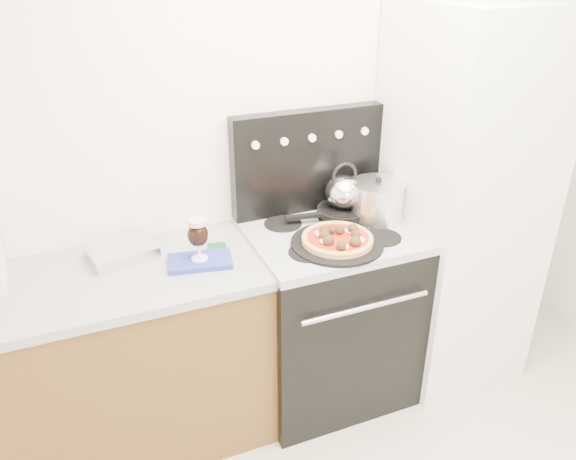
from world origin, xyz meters
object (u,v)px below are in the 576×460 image
fridge (459,203)px  beer_glass (198,239)px  base_cabinet (99,371)px  stove_body (328,316)px  pizza_pan (337,243)px  stock_pot (377,202)px  oven_mitt (200,261)px  pizza (337,237)px  tea_kettle (344,189)px  skillet (343,212)px

fridge → beer_glass: fridge is taller
base_cabinet → stove_body: stove_body is taller
pizza_pan → stock_pot: size_ratio=1.68×
oven_mitt → pizza: pizza is taller
fridge → oven_mitt: bearing=-179.9°
oven_mitt → tea_kettle: tea_kettle is taller
pizza → stock_pot: (0.29, 0.16, 0.05)m
beer_glass → tea_kettle: (0.75, 0.15, 0.05)m
stove_body → pizza_pan: pizza_pan is taller
fridge → oven_mitt: fridge is taller
base_cabinet → oven_mitt: 0.68m
pizza → skillet: bearing=57.9°
fridge → oven_mitt: (-1.33, -0.00, -0.04)m
skillet → tea_kettle: bearing=0.0°
stove_body → stock_pot: 0.63m
skillet → pizza_pan: bearing=-122.1°
base_cabinet → pizza: (1.07, -0.15, 0.53)m
pizza_pan → pizza: (0.00, 0.00, 0.03)m
stove_body → oven_mitt: size_ratio=3.30×
base_cabinet → stove_body: (1.10, -0.02, 0.01)m
base_cabinet → skillet: (1.23, 0.09, 0.51)m
tea_kettle → pizza: bearing=-126.2°
oven_mitt → stock_pot: 0.90m
stove_body → pizza_pan: 0.50m
base_cabinet → fridge: fridge is taller
beer_glass → stock_pot: beer_glass is taller
tea_kettle → oven_mitt: bearing=-173.1°
stove_body → skillet: bearing=44.5°
pizza → pizza_pan: bearing=0.0°
base_cabinet → beer_glass: (0.48, -0.05, 0.59)m
base_cabinet → stove_body: 1.11m
fridge → pizza_pan: fridge is taller
base_cabinet → stock_pot: stock_pot is taller
base_cabinet → beer_glass: 0.76m
fridge → stock_pot: 0.45m
tea_kettle → stock_pot: tea_kettle is taller
base_cabinet → tea_kettle: size_ratio=7.44×
fridge → pizza: (-0.73, -0.10, 0.01)m
skillet → fridge: bearing=-14.0°
stove_body → oven_mitt: oven_mitt is taller
oven_mitt → pizza_pan: 0.60m
stove_body → skillet: size_ratio=3.50×
skillet → tea_kettle: size_ratio=1.29×
stove_body → stock_pot: stock_pot is taller
fridge → tea_kettle: fridge is taller
oven_mitt → skillet: skillet is taller
tea_kettle → stock_pot: 0.17m
pizza_pan → stock_pot: stock_pot is taller
beer_glass → pizza: 0.61m
pizza → oven_mitt: bearing=170.3°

